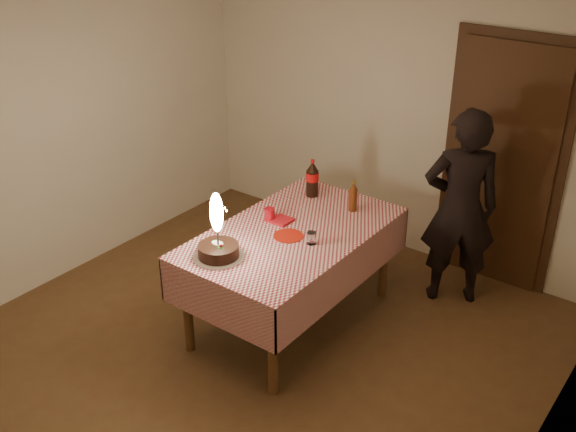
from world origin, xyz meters
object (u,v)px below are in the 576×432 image
Objects in this scene: dining_table at (292,244)px; birthday_cake at (218,242)px; cola_bottle at (312,179)px; amber_bottle_right at (353,197)px; red_plate at (288,236)px; photographer at (460,208)px; clear_cup at (311,238)px; red_cup at (270,214)px.

birthday_cake is at bearing -107.58° from dining_table.
cola_bottle is 0.41m from amber_bottle_right.
dining_table is 0.14m from red_plate.
photographer is (0.85, 1.07, 0.13)m from dining_table.
clear_cup is 0.05× the size of photographer.
amber_bottle_right is at bearing 51.34° from red_cup.
dining_table is at bearing -128.39° from photographer.
birthday_cake is 1.97m from photographer.
birthday_cake is at bearing -111.99° from red_plate.
red_plate is at bearing -24.06° from red_cup.
red_plate is at bearing -69.01° from cola_bottle.
clear_cup is 0.28× the size of cola_bottle.
clear_cup is 0.35× the size of amber_bottle_right.
amber_bottle_right is (-0.05, 0.63, 0.07)m from clear_cup.
birthday_cake is 2.21× the size of red_plate.
birthday_cake reaches higher than red_cup.
clear_cup is at bearing -119.02° from photographer.
clear_cup is at bearing -55.47° from cola_bottle.
birthday_cake is 0.30× the size of photographer.
red_cup is 1.11× the size of clear_cup.
birthday_cake reaches higher than amber_bottle_right.
red_plate is (0.21, 0.52, -0.11)m from birthday_cake.
red_plate is 2.44× the size of clear_cup.
clear_cup is (0.22, -0.06, 0.15)m from dining_table.
photographer is at bearing 43.25° from red_cup.
birthday_cake is at bearing -127.47° from clear_cup.
dining_table is 0.29m from red_cup.
red_cup is 0.67m from amber_bottle_right.
photographer is at bearing 54.19° from red_plate.
amber_bottle_right is 0.85m from photographer.
red_plate is at bearing -176.80° from clear_cup.
birthday_cake reaches higher than cola_bottle.
photographer is (1.04, 1.67, -0.09)m from birthday_cake.
birthday_cake is at bearing -85.10° from red_cup.
red_plate reaches higher than dining_table.
red_cup is at bearing 155.94° from red_plate.
photographer reaches higher than amber_bottle_right.
dining_table is 0.27m from clear_cup.
photographer is (1.09, 1.03, -0.03)m from red_cup.
photographer reaches higher than birthday_cake.
amber_bottle_right is at bearing 94.11° from clear_cup.
cola_bottle is at bearing 92.31° from birthday_cake.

